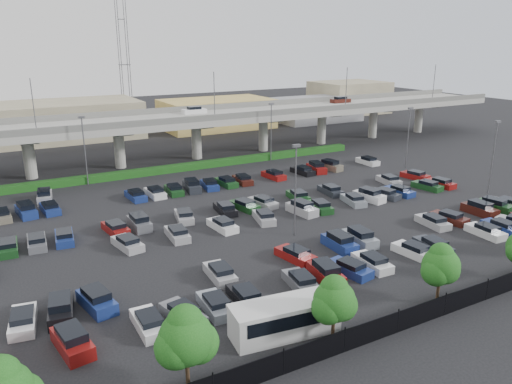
{
  "coord_description": "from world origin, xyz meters",
  "views": [
    {
      "loc": [
        -28.99,
        -51.23,
        20.94
      ],
      "look_at": [
        1.05,
        2.68,
        2.0
      ],
      "focal_mm": 35.0,
      "sensor_mm": 36.0,
      "label": 1
    }
  ],
  "objects": [
    {
      "name": "light_poles",
      "position": [
        -4.13,
        2.0,
        6.24
      ],
      "size": [
        66.9,
        48.38,
        10.3
      ],
      "color": "#54545A",
      "rests_on": "ground"
    },
    {
      "name": "ground",
      "position": [
        0.0,
        0.0,
        0.0
      ],
      "size": [
        280.0,
        280.0,
        0.0
      ],
      "primitive_type": "plane",
      "color": "black"
    },
    {
      "name": "hedge",
      "position": [
        0.0,
        25.0,
        0.55
      ],
      "size": [
        66.0,
        1.6,
        1.1
      ],
      "primitive_type": "cube",
      "color": "#194213",
      "rests_on": "ground"
    },
    {
      "name": "parked_cars",
      "position": [
        -0.19,
        -3.37,
        0.6
      ],
      "size": [
        63.12,
        41.69,
        1.67
      ],
      "color": "maroon",
      "rests_on": "ground"
    },
    {
      "name": "distant_buildings",
      "position": [
        12.38,
        61.81,
        3.74
      ],
      "size": [
        138.0,
        24.0,
        9.0
      ],
      "color": "gray",
      "rests_on": "ground"
    },
    {
      "name": "comm_tower",
      "position": [
        4.0,
        74.0,
        15.61
      ],
      "size": [
        2.4,
        2.4,
        30.0
      ],
      "color": "#54545A",
      "rests_on": "ground"
    },
    {
      "name": "fence",
      "position": [
        -0.05,
        -28.0,
        0.9
      ],
      "size": [
        70.0,
        0.1,
        2.0
      ],
      "color": "black",
      "rests_on": "ground"
    },
    {
      "name": "overpass",
      "position": [
        -0.25,
        32.0,
        6.97
      ],
      "size": [
        150.0,
        13.0,
        15.8
      ],
      "color": "gray",
      "rests_on": "ground"
    },
    {
      "name": "tree_row",
      "position": [
        0.7,
        -26.53,
        3.52
      ],
      "size": [
        65.07,
        3.66,
        5.94
      ],
      "color": "#332316",
      "rests_on": "ground"
    },
    {
      "name": "shuttle_bus",
      "position": [
        -11.42,
        -24.05,
        1.43
      ],
      "size": [
        8.45,
        3.79,
        2.62
      ],
      "color": "silver",
      "rests_on": "ground"
    }
  ]
}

